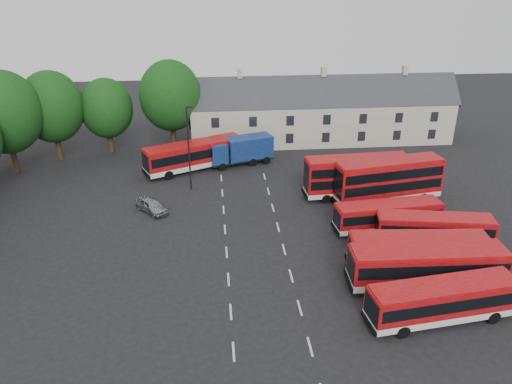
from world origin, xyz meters
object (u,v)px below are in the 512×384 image
bus_row_a (443,299)px  lamppost (189,147)px  silver_car (152,205)px  box_truck (241,149)px  bus_dd_south (388,178)px

bus_row_a → lamppost: size_ratio=1.17×
silver_car → bus_row_a: bearing=-80.6°
box_truck → lamppost: lamppost is taller
bus_dd_south → lamppost: bearing=156.8°
bus_dd_south → lamppost: lamppost is taller
silver_car → bus_dd_south: bearing=-39.7°
bus_row_a → bus_dd_south: 18.79m
lamppost → bus_dd_south: bearing=-13.4°
bus_row_a → box_truck: size_ratio=1.33×
box_truck → silver_car: 15.34m
bus_row_a → lamppost: bearing=120.1°
bus_row_a → silver_car: bus_row_a is taller
box_truck → lamppost: bearing=-148.2°
box_truck → silver_car: bearing=-146.5°
box_truck → silver_car: box_truck is taller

